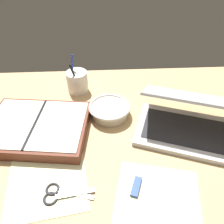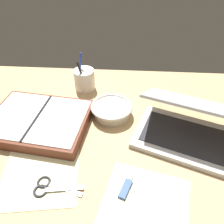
# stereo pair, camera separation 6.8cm
# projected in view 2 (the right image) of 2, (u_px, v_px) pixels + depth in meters

# --- Properties ---
(desk_top) EXTENTS (1.40, 1.00, 0.02)m
(desk_top) POSITION_uv_depth(u_px,v_px,m) (110.00, 149.00, 0.72)
(desk_top) COLOR tan
(desk_top) RESTS_ON ground
(laptop) EXTENTS (0.43, 0.37, 0.17)m
(laptop) POSITION_uv_depth(u_px,v_px,m) (194.00, 128.00, 0.71)
(laptop) COLOR #B7B7BC
(laptop) RESTS_ON desk_top
(bowl) EXTENTS (0.16, 0.16, 0.05)m
(bowl) POSITION_uv_depth(u_px,v_px,m) (112.00, 110.00, 0.81)
(bowl) COLOR silver
(bowl) RESTS_ON desk_top
(pen_cup) EXTENTS (0.09, 0.09, 0.16)m
(pen_cup) POSITION_uv_depth(u_px,v_px,m) (84.00, 79.00, 0.94)
(pen_cup) COLOR white
(pen_cup) RESTS_ON desk_top
(planner) EXTENTS (0.37, 0.30, 0.05)m
(planner) POSITION_uv_depth(u_px,v_px,m) (39.00, 121.00, 0.77)
(planner) COLOR brown
(planner) RESTS_ON desk_top
(scissors) EXTENTS (0.14, 0.07, 0.01)m
(scissors) POSITION_uv_depth(u_px,v_px,m) (48.00, 187.00, 0.60)
(scissors) COLOR #B7B7BC
(scissors) RESTS_ON desk_top
(paper_sheet_front) EXTENTS (0.28, 0.32, 0.00)m
(paper_sheet_front) POSITION_uv_depth(u_px,v_px,m) (143.00, 217.00, 0.54)
(paper_sheet_front) COLOR #F4EFB2
(paper_sheet_front) RESTS_ON desk_top
(paper_sheet_beside_planner) EXTENTS (0.25, 0.27, 0.00)m
(paper_sheet_beside_planner) POSITION_uv_depth(u_px,v_px,m) (41.00, 171.00, 0.64)
(paper_sheet_beside_planner) COLOR #F4EFB2
(paper_sheet_beside_planner) RESTS_ON desk_top
(usb_drive) EXTENTS (0.04, 0.07, 0.01)m
(usb_drive) POSITION_uv_depth(u_px,v_px,m) (126.00, 188.00, 0.59)
(usb_drive) COLOR #33519E
(usb_drive) RESTS_ON desk_top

